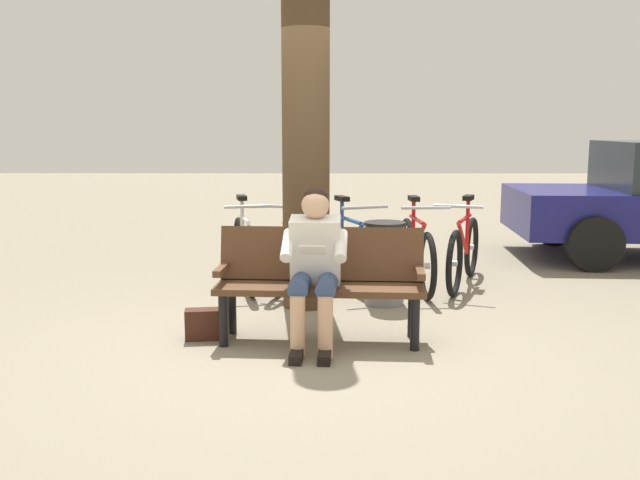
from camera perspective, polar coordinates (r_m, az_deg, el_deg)
ground_plane at (r=5.48m, az=-0.88°, el=-8.32°), size 40.00×40.00×0.00m
bench at (r=5.47m, az=0.04°, el=-2.88°), size 1.63×0.58×0.87m
person_reading at (r=5.28m, az=-0.45°, el=-1.57°), size 0.51×0.78×1.20m
handbag at (r=5.62m, az=-9.33°, el=-6.75°), size 0.32×0.18×0.24m
tree_trunk at (r=6.39m, az=-1.16°, el=11.51°), size 0.43×0.43×3.82m
litter_bin at (r=6.59m, az=5.25°, el=-1.87°), size 0.39×0.39×0.78m
bicycle_orange at (r=7.47m, az=11.57°, el=-0.95°), size 0.70×1.59×0.94m
bicycle_silver at (r=7.30m, az=7.81°, el=-1.09°), size 0.48×1.68×0.94m
bicycle_black at (r=7.25m, az=2.31°, el=-1.08°), size 0.69×1.60×0.94m
bicycle_purple at (r=7.32m, az=-1.86°, el=-0.98°), size 0.66×1.61×0.94m
bicycle_green at (r=7.36m, az=-6.12°, el=-0.97°), size 0.55×1.65×0.94m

